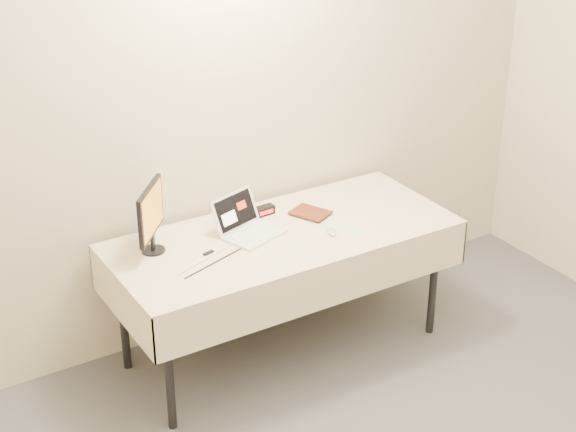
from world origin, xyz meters
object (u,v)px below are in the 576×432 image
table (283,243)px  book (303,203)px  laptop (246,225)px  monitor (151,214)px

table → book: book is taller
table → laptop: (-0.17, 0.10, 0.11)m
table → book: bearing=23.8°
laptop → monitor: bearing=154.3°
table → monitor: 0.74m
laptop → book: (0.34, -0.02, 0.05)m
book → monitor: bearing=149.0°
laptop → monitor: 0.53m
table → monitor: bearing=166.0°
table → laptop: laptop is taller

